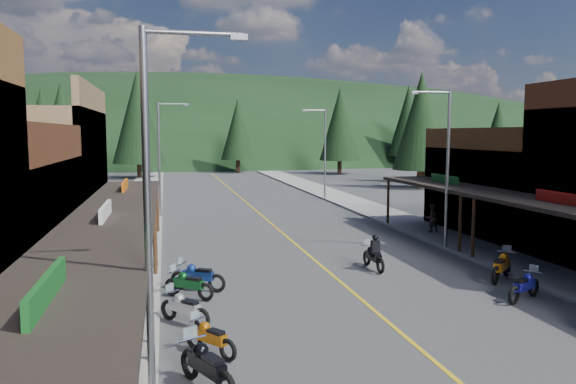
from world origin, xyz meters
TOP-DOWN VIEW (x-y plane):
  - ground at (0.00, 0.00)m, footprint 220.00×220.00m
  - centerline at (0.00, 20.00)m, footprint 0.15×90.00m
  - sidewalk_west at (-8.70, 20.00)m, footprint 3.40×94.00m
  - sidewalk_east at (8.70, 20.00)m, footprint 3.40×94.00m
  - shop_west_3 at (-13.78, 11.30)m, footprint 10.90×10.20m
  - shop_east_3 at (13.75, 11.30)m, footprint 10.90×10.20m
  - streetlight_0 at (-6.95, -6.00)m, footprint 2.16×0.18m
  - streetlight_1 at (-6.95, 22.00)m, footprint 2.16×0.18m
  - streetlight_2 at (6.95, 8.00)m, footprint 2.16×0.18m
  - streetlight_3 at (6.95, 30.00)m, footprint 2.16×0.18m
  - ridge_hill at (0.00, 135.00)m, footprint 310.00×140.00m
  - pine_1 at (-24.00, 70.00)m, footprint 5.88×5.88m
  - pine_2 at (-10.00, 58.00)m, footprint 6.72×6.72m
  - pine_3 at (4.00, 66.00)m, footprint 5.04×5.04m
  - pine_4 at (18.00, 60.00)m, footprint 5.88×5.88m
  - pine_5 at (34.00, 72.00)m, footprint 6.72×6.72m
  - pine_6 at (46.00, 64.00)m, footprint 5.04×5.04m
  - pine_9 at (24.00, 45.00)m, footprint 4.93×4.93m
  - pine_10 at (-18.00, 50.00)m, footprint 5.38×5.38m
  - pine_11 at (20.00, 38.00)m, footprint 5.82×5.82m
  - bike_west_5 at (-5.90, -5.20)m, footprint 1.67×2.35m
  - bike_west_6 at (-5.65, -3.12)m, footprint 1.63×1.85m
  - bike_west_7 at (-6.23, -0.52)m, footprint 1.85×1.96m
  - bike_west_8 at (-6.00, 2.22)m, footprint 2.01×1.77m
  - bike_west_9 at (-5.62, 3.15)m, footprint 2.24×1.65m
  - bike_east_7 at (5.57, -0.57)m, footprint 2.11×1.57m
  - bike_east_8 at (6.39, 2.05)m, footprint 2.19×2.07m
  - rider_on_bike at (2.02, 4.86)m, footprint 0.77×2.12m
  - pedestrian_east_b at (8.39, 12.14)m, footprint 0.83×0.50m

SIDE VIEW (x-z plane):
  - ground at x=0.00m, z-range 0.00..0.00m
  - ridge_hill at x=0.00m, z-range -30.00..30.00m
  - centerline at x=0.00m, z-range 0.00..0.01m
  - sidewalk_west at x=-8.70m, z-range 0.00..0.15m
  - sidewalk_east at x=8.70m, z-range 0.00..0.15m
  - bike_west_6 at x=-5.65m, z-range 0.00..1.06m
  - bike_west_8 at x=-6.00m, z-range 0.00..1.15m
  - bike_west_7 at x=-6.23m, z-range 0.00..1.15m
  - bike_east_7 at x=5.57m, z-range 0.00..1.16m
  - bike_west_9 at x=-5.62m, z-range 0.00..1.23m
  - rider_on_bike at x=2.02m, z-range -0.16..1.44m
  - bike_west_5 at x=-5.90m, z-range 0.00..1.29m
  - bike_east_8 at x=6.39m, z-range 0.00..1.29m
  - pedestrian_east_b at x=8.39m, z-range 0.15..1.81m
  - shop_east_3 at x=13.75m, z-range -0.57..5.63m
  - shop_west_3 at x=-13.78m, z-range -0.58..7.62m
  - streetlight_0 at x=-6.95m, z-range 0.46..8.46m
  - streetlight_1 at x=-6.95m, z-range 0.46..8.46m
  - streetlight_2 at x=6.95m, z-range 0.46..8.46m
  - streetlight_3 at x=6.95m, z-range 0.46..8.46m
  - pine_9 at x=24.00m, z-range 0.98..11.78m
  - pine_3 at x=4.00m, z-range 0.98..11.98m
  - pine_6 at x=46.00m, z-range 0.98..11.98m
  - pine_10 at x=-18.00m, z-range 0.98..12.58m
  - pine_11 at x=20.00m, z-range 0.99..13.39m
  - pine_1 at x=-24.00m, z-range 0.99..13.49m
  - pine_4 at x=18.00m, z-range 0.99..13.49m
  - pine_2 at x=-10.00m, z-range 0.99..14.99m
  - pine_5 at x=34.00m, z-range 0.99..14.99m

